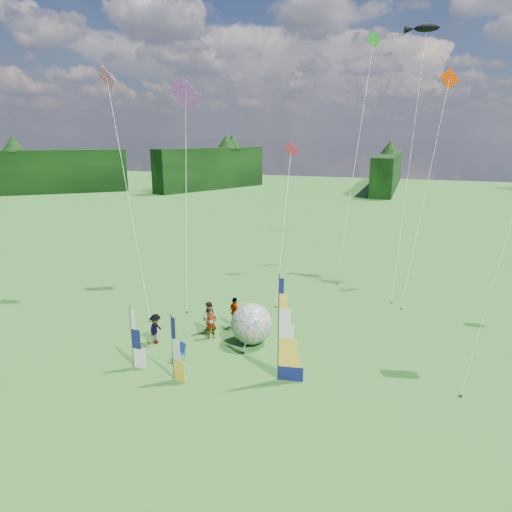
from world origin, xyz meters
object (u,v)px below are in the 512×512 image
(bol_inflatable, at_px, (251,324))
(camp_chair, at_px, (179,352))
(side_banner_far, at_px, (132,338))
(spectator_b, at_px, (210,318))
(spectator_d, at_px, (235,312))
(spectator_c, at_px, (156,329))
(spectator_a, at_px, (211,324))
(feather_banner_main, at_px, (278,330))
(side_banner_left, at_px, (172,349))
(kite_whale, at_px, (411,146))

(bol_inflatable, height_order, camp_chair, bol_inflatable)
(side_banner_far, distance_m, spectator_b, 5.31)
(bol_inflatable, relative_size, spectator_d, 1.24)
(spectator_c, bearing_deg, side_banner_far, -178.30)
(spectator_a, xyz_separation_m, spectator_d, (0.65, 1.95, 0.03))
(spectator_a, bearing_deg, spectator_b, 93.79)
(bol_inflatable, bearing_deg, spectator_c, -160.57)
(feather_banner_main, relative_size, spectator_d, 2.74)
(side_banner_left, xyz_separation_m, kite_whale, (9.43, 19.46, 8.76))
(spectator_c, xyz_separation_m, camp_chair, (2.21, -1.49, -0.35))
(spectator_a, relative_size, spectator_d, 0.96)
(side_banner_left, height_order, bol_inflatable, side_banner_left)
(kite_whale, bearing_deg, side_banner_far, -113.95)
(feather_banner_main, distance_m, camp_chair, 5.64)
(bol_inflatable, relative_size, spectator_b, 1.21)
(feather_banner_main, height_order, spectator_a, feather_banner_main)
(spectator_a, height_order, spectator_c, spectator_a)
(kite_whale, bearing_deg, camp_chair, -111.45)
(spectator_a, xyz_separation_m, spectator_c, (-2.62, -1.58, -0.04))
(kite_whale, bearing_deg, spectator_a, -115.22)
(camp_chair, bearing_deg, kite_whale, 83.84)
(feather_banner_main, height_order, camp_chair, feather_banner_main)
(side_banner_far, height_order, spectator_a, side_banner_far)
(spectator_c, distance_m, camp_chair, 2.69)
(spectator_b, relative_size, kite_whale, 0.09)
(spectator_a, xyz_separation_m, spectator_b, (-0.38, 0.61, 0.06))
(side_banner_left, bearing_deg, feather_banner_main, 34.74)
(side_banner_far, relative_size, bol_inflatable, 1.35)
(spectator_a, relative_size, camp_chair, 1.77)
(spectator_a, distance_m, kite_whale, 20.00)
(side_banner_left, relative_size, kite_whale, 0.15)
(spectator_b, bearing_deg, side_banner_far, -90.86)
(bol_inflatable, bearing_deg, feather_banner_main, -52.74)
(camp_chair, bearing_deg, bol_inflatable, 72.93)
(spectator_b, bearing_deg, side_banner_left, -63.60)
(bol_inflatable, relative_size, spectator_a, 1.29)
(side_banner_left, relative_size, bol_inflatable, 1.40)
(feather_banner_main, relative_size, kite_whale, 0.24)
(side_banner_left, relative_size, spectator_c, 1.89)
(spectator_b, relative_size, camp_chair, 1.88)
(camp_chair, bearing_deg, spectator_d, 101.46)
(side_banner_far, height_order, bol_inflatable, side_banner_far)
(spectator_a, distance_m, spectator_d, 2.06)
(side_banner_left, bearing_deg, bol_inflatable, 82.16)
(feather_banner_main, xyz_separation_m, spectator_b, (-5.24, 3.74, -1.57))
(side_banner_far, xyz_separation_m, kite_whale, (11.91, 19.04, 8.82))
(side_banner_far, relative_size, spectator_a, 1.74)
(bol_inflatable, relative_size, camp_chair, 2.28)
(feather_banner_main, xyz_separation_m, spectator_a, (-4.86, 3.12, -1.63))
(side_banner_far, relative_size, kite_whale, 0.15)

